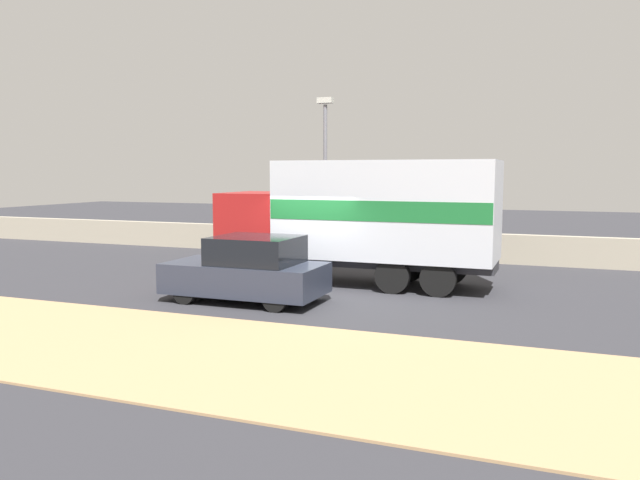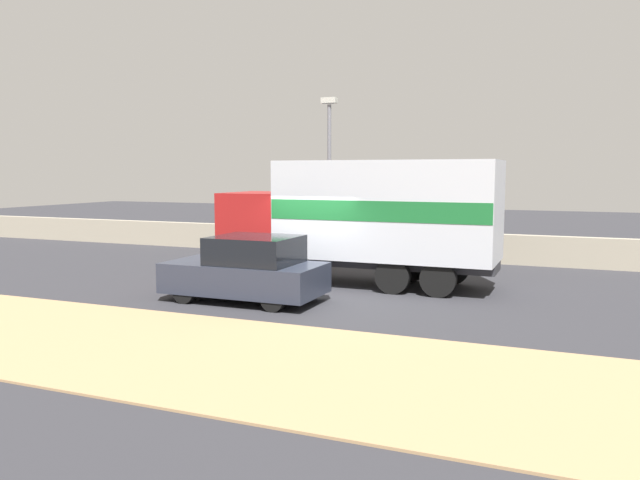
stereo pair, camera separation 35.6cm
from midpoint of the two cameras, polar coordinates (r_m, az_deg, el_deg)
ground_plane at (r=15.85m, az=-1.91°, el=-5.23°), size 80.00×80.00×0.00m
dirt_shoulder_foreground at (r=11.51m, az=-12.64°, el=-9.71°), size 60.00×4.76×0.04m
stone_wall_backdrop at (r=23.20m, az=6.25°, el=-0.33°), size 60.00×0.35×1.02m
street_lamp at (r=22.67m, az=1.31°, el=6.94°), size 0.56×0.28×5.80m
box_truck at (r=17.40m, az=4.77°, el=2.22°), size 7.79×2.39×3.46m
car_hatchback at (r=15.31m, az=-5.98°, el=-2.73°), size 3.85×1.88×1.61m
pedestrian at (r=24.69m, az=-7.81°, el=1.04°), size 0.39×0.39×1.81m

